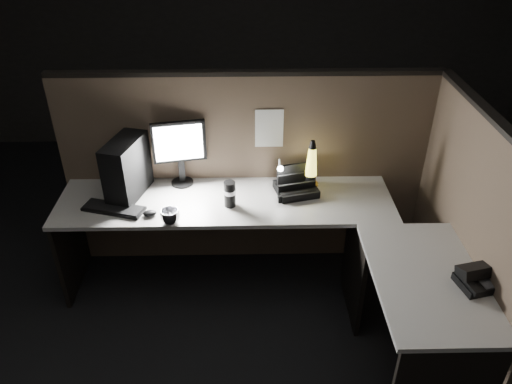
{
  "coord_description": "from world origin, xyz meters",
  "views": [
    {
      "loc": [
        0.0,
        -2.27,
        2.61
      ],
      "look_at": [
        0.06,
        0.35,
        0.95
      ],
      "focal_mm": 35.0,
      "sensor_mm": 36.0,
      "label": 1
    }
  ],
  "objects_px": {
    "pc_tower": "(127,168)",
    "monitor": "(179,147)",
    "lava_lamp": "(311,170)",
    "keyboard": "(114,209)",
    "desk_phone": "(477,278)"
  },
  "relations": [
    {
      "from": "pc_tower",
      "to": "lava_lamp",
      "type": "height_order",
      "value": "pc_tower"
    },
    {
      "from": "pc_tower",
      "to": "monitor",
      "type": "distance_m",
      "value": 0.39
    },
    {
      "from": "keyboard",
      "to": "pc_tower",
      "type": "bearing_deg",
      "value": 85.87
    },
    {
      "from": "pc_tower",
      "to": "monitor",
      "type": "xyz_separation_m",
      "value": [
        0.35,
        0.15,
        0.08
      ]
    },
    {
      "from": "lava_lamp",
      "to": "keyboard",
      "type": "bearing_deg",
      "value": -170.04
    },
    {
      "from": "desk_phone",
      "to": "pc_tower",
      "type": "bearing_deg",
      "value": 141.75
    },
    {
      "from": "monitor",
      "to": "lava_lamp",
      "type": "bearing_deg",
      "value": -17.83
    },
    {
      "from": "pc_tower",
      "to": "desk_phone",
      "type": "xyz_separation_m",
      "value": [
        2.05,
        -0.96,
        -0.16
      ]
    },
    {
      "from": "pc_tower",
      "to": "lava_lamp",
      "type": "distance_m",
      "value": 1.26
    },
    {
      "from": "keyboard",
      "to": "lava_lamp",
      "type": "height_order",
      "value": "lava_lamp"
    },
    {
      "from": "keyboard",
      "to": "desk_phone",
      "type": "height_order",
      "value": "desk_phone"
    },
    {
      "from": "monitor",
      "to": "pc_tower",
      "type": "bearing_deg",
      "value": -167.88
    },
    {
      "from": "pc_tower",
      "to": "keyboard",
      "type": "xyz_separation_m",
      "value": [
        -0.07,
        -0.2,
        -0.2
      ]
    },
    {
      "from": "pc_tower",
      "to": "keyboard",
      "type": "height_order",
      "value": "pc_tower"
    },
    {
      "from": "keyboard",
      "to": "lava_lamp",
      "type": "bearing_deg",
      "value": 26.14
    }
  ]
}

